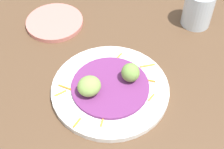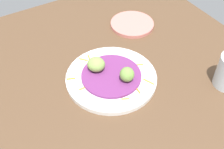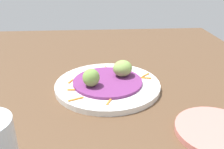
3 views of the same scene
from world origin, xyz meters
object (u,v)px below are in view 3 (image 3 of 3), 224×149
(guac_scoop_left, at_px, (91,78))
(side_plate_small, at_px, (217,131))
(guac_scoop_center, at_px, (123,68))
(main_plate, at_px, (108,85))

(guac_scoop_left, bearing_deg, side_plate_small, -126.89)
(guac_scoop_left, height_order, side_plate_small, guac_scoop_left)
(guac_scoop_center, relative_size, side_plate_small, 0.34)
(main_plate, bearing_deg, guac_scoop_center, -56.60)
(side_plate_small, bearing_deg, guac_scoop_center, 33.66)
(guac_scoop_center, xyz_separation_m, side_plate_small, (-0.23, -0.15, -0.04))
(main_plate, height_order, side_plate_small, main_plate)
(guac_scoop_left, relative_size, side_plate_small, 0.28)
(side_plate_small, bearing_deg, guac_scoop_left, 53.11)
(main_plate, xyz_separation_m, guac_scoop_center, (0.03, -0.04, 0.04))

